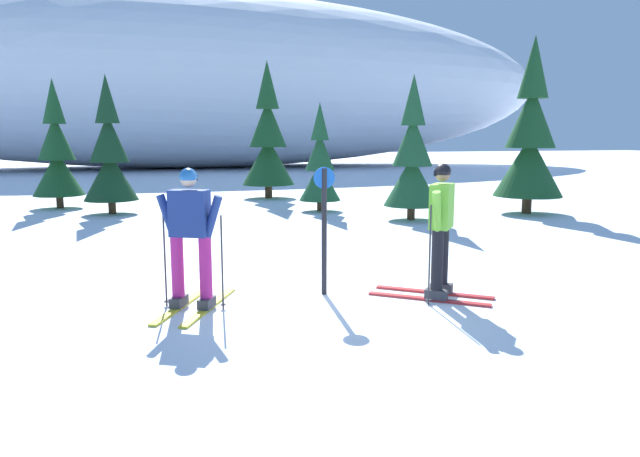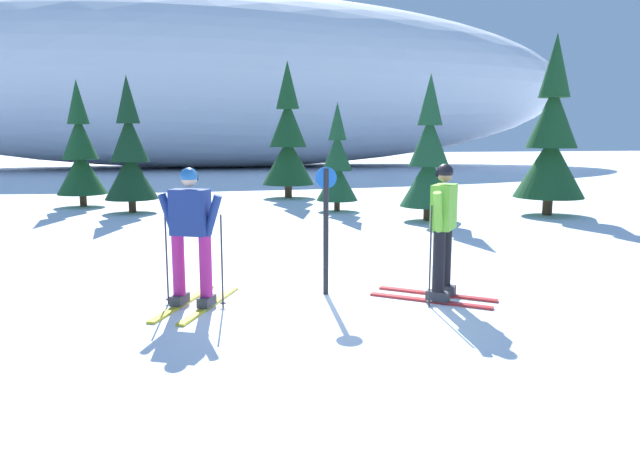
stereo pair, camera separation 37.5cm
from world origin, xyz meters
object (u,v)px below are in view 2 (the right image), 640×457
(skier_lime_jacket, at_px, (443,229))
(pine_tree_right, at_px, (429,160))
(pine_tree_center_left, at_px, (288,141))
(trail_marker_post, at_px, (326,224))
(skier_navy_jacket, at_px, (191,235))
(pine_tree_far_right, at_px, (551,141))
(pine_tree_center_right, at_px, (337,166))
(pine_tree_far_left, at_px, (80,154))
(pine_tree_left, at_px, (130,156))

(skier_lime_jacket, relative_size, pine_tree_right, 0.49)
(pine_tree_center_left, relative_size, trail_marker_post, 2.67)
(skier_navy_jacket, distance_m, trail_marker_post, 1.74)
(skier_lime_jacket, bearing_deg, pine_tree_far_right, 48.87)
(pine_tree_right, height_order, pine_tree_far_right, pine_tree_far_right)
(skier_navy_jacket, height_order, pine_tree_center_right, pine_tree_center_right)
(skier_lime_jacket, bearing_deg, skier_navy_jacket, 174.00)
(skier_lime_jacket, relative_size, pine_tree_far_left, 0.47)
(pine_tree_center_right, height_order, trail_marker_post, pine_tree_center_right)
(pine_tree_far_left, bearing_deg, skier_navy_jacket, -74.51)
(skier_lime_jacket, relative_size, pine_tree_far_right, 0.37)
(skier_navy_jacket, height_order, pine_tree_right, pine_tree_right)
(pine_tree_center_left, height_order, trail_marker_post, pine_tree_center_left)
(skier_navy_jacket, bearing_deg, trail_marker_post, 7.79)
(pine_tree_far_right, bearing_deg, pine_tree_center_right, 159.55)
(pine_tree_center_left, xyz_separation_m, pine_tree_far_right, (5.98, -5.70, 0.07))
(pine_tree_left, xyz_separation_m, pine_tree_center_right, (5.51, -0.91, -0.29))
(pine_tree_left, relative_size, pine_tree_far_right, 0.79)
(pine_tree_center_right, bearing_deg, pine_tree_far_left, 159.64)
(pine_tree_far_right, relative_size, trail_marker_post, 2.76)
(skier_navy_jacket, bearing_deg, pine_tree_right, 48.11)
(pine_tree_far_left, xyz_separation_m, pine_tree_far_right, (12.28, -4.57, 0.41))
(pine_tree_far_left, relative_size, pine_tree_far_right, 0.79)
(skier_lime_jacket, bearing_deg, pine_tree_far_left, 118.29)
(skier_lime_jacket, distance_m, skier_navy_jacket, 3.12)
(pine_tree_far_left, distance_m, pine_tree_right, 10.04)
(skier_lime_jacket, relative_size, trail_marker_post, 1.03)
(pine_tree_far_left, bearing_deg, pine_tree_center_right, -20.36)
(trail_marker_post, bearing_deg, skier_lime_jacket, -22.10)
(skier_navy_jacket, relative_size, pine_tree_left, 0.47)
(pine_tree_right, relative_size, trail_marker_post, 2.10)
(skier_lime_jacket, xyz_separation_m, pine_tree_far_left, (-6.20, 11.53, 0.61))
(pine_tree_far_right, height_order, trail_marker_post, pine_tree_far_right)
(pine_tree_center_left, xyz_separation_m, trail_marker_post, (-1.48, -12.10, -0.93))
(pine_tree_left, bearing_deg, skier_navy_jacket, -80.64)
(pine_tree_left, relative_size, trail_marker_post, 2.17)
(pine_tree_right, relative_size, pine_tree_far_right, 0.76)
(skier_lime_jacket, distance_m, pine_tree_far_right, 9.30)
(skier_lime_jacket, height_order, trail_marker_post, skier_lime_jacket)
(pine_tree_center_left, distance_m, pine_tree_right, 6.51)
(pine_tree_right, bearing_deg, pine_tree_left, 156.43)
(pine_tree_far_right, bearing_deg, trail_marker_post, -139.37)
(skier_navy_jacket, height_order, pine_tree_far_right, pine_tree_far_right)
(skier_lime_jacket, relative_size, pine_tree_center_right, 0.58)
(pine_tree_far_left, relative_size, pine_tree_right, 1.03)
(skier_lime_jacket, xyz_separation_m, trail_marker_post, (-1.38, 0.56, 0.03))
(pine_tree_center_left, bearing_deg, skier_navy_jacket, -104.53)
(pine_tree_center_right, xyz_separation_m, pine_tree_far_right, (5.23, -1.95, 0.70))
(pine_tree_left, relative_size, pine_tree_center_left, 0.82)
(pine_tree_far_left, height_order, trail_marker_post, pine_tree_far_left)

